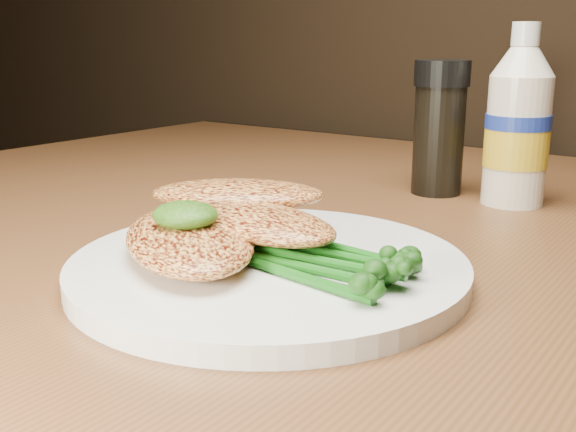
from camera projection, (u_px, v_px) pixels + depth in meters
The scene contains 8 objects.
plate at pixel (268, 267), 0.43m from camera, with size 0.25×0.25×0.01m, color white.
chicken_front at pixel (189, 239), 0.43m from camera, with size 0.15×0.08×0.02m, color #EC9E4B.
chicken_mid at pixel (257, 221), 0.44m from camera, with size 0.13×0.06×0.02m, color #EC9E4B.
chicken_back at pixel (238, 194), 0.48m from camera, with size 0.12×0.06×0.02m, color #EC9E4B.
pesto_front at pixel (185, 215), 0.42m from camera, with size 0.04×0.04×0.02m, color black.
broccolini_bundle at pixel (330, 255), 0.40m from camera, with size 0.12×0.09×0.02m, color #165913, non-canonical shape.
mayo_bottle at pixel (519, 116), 0.60m from camera, with size 0.06×0.06×0.16m, color beige, non-canonical shape.
pepper_grinder at pixel (439, 128), 0.65m from camera, with size 0.05×0.05×0.13m, color black, non-canonical shape.
Camera 1 is at (0.24, 0.55, 0.90)m, focal length 42.16 mm.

